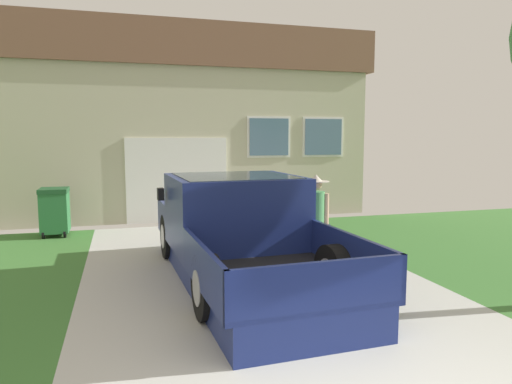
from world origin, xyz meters
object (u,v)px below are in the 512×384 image
(person_with_hat, at_px, (315,219))
(handbag, at_px, (335,266))
(house_with_garage, at_px, (178,124))
(wheeled_trash_bin, at_px, (55,210))
(pickup_truck, at_px, (237,232))

(person_with_hat, relative_size, handbag, 3.74)
(house_with_garage, bearing_deg, handbag, -79.58)
(person_with_hat, xyz_separation_m, wheeled_trash_bin, (-4.51, 4.21, -0.28))
(house_with_garage, xyz_separation_m, wheeled_trash_bin, (-3.23, -3.78, -2.04))
(pickup_truck, height_order, house_with_garage, house_with_garage)
(wheeled_trash_bin, bearing_deg, house_with_garage, 49.46)
(person_with_hat, bearing_deg, handbag, 151.42)
(pickup_truck, distance_m, house_with_garage, 8.08)
(pickup_truck, height_order, person_with_hat, person_with_hat)
(house_with_garage, relative_size, wheeled_trash_bin, 9.70)
(person_with_hat, height_order, wheeled_trash_bin, person_with_hat)
(pickup_truck, xyz_separation_m, handbag, (1.53, -0.40, -0.58))
(person_with_hat, bearing_deg, pickup_truck, 12.56)
(person_with_hat, xyz_separation_m, house_with_garage, (-1.28, 7.99, 1.76))
(person_with_hat, distance_m, handbag, 0.82)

